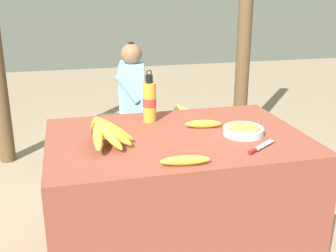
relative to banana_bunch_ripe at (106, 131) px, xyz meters
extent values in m
cube|color=brown|center=(0.38, 0.06, -0.45)|extent=(1.35, 0.92, 0.75)
sphere|color=#4C381E|center=(-0.04, 0.00, 0.00)|extent=(0.06, 0.06, 0.06)
ellipsoid|color=gold|center=(-0.04, -0.07, -0.01)|extent=(0.05, 0.20, 0.11)
ellipsoid|color=gold|center=(0.01, -0.06, 0.00)|extent=(0.16, 0.19, 0.15)
ellipsoid|color=gold|center=(0.03, -0.04, 0.00)|extent=(0.21, 0.13, 0.15)
ellipsoid|color=gold|center=(0.04, 0.00, 0.00)|extent=(0.21, 0.04, 0.17)
ellipsoid|color=gold|center=(0.03, 0.03, 0.00)|extent=(0.19, 0.12, 0.15)
ellipsoid|color=gold|center=(0.00, 0.06, 0.00)|extent=(0.16, 0.19, 0.11)
ellipsoid|color=gold|center=(-0.04, 0.08, 0.00)|extent=(0.05, 0.19, 0.16)
cylinder|color=silver|center=(0.72, -0.01, -0.06)|extent=(0.22, 0.22, 0.03)
torus|color=silver|center=(0.72, -0.01, -0.04)|extent=(0.22, 0.22, 0.02)
cylinder|color=#BC8942|center=(0.72, -0.01, -0.04)|extent=(0.17, 0.17, 0.01)
cylinder|color=gold|center=(0.29, 0.33, 0.04)|extent=(0.08, 0.08, 0.23)
cylinder|color=red|center=(0.29, 0.33, 0.04)|extent=(0.08, 0.08, 0.05)
cylinder|color=black|center=(0.29, 0.33, 0.17)|extent=(0.04, 0.04, 0.05)
torus|color=black|center=(0.29, 0.33, 0.21)|extent=(0.03, 0.01, 0.03)
ellipsoid|color=gold|center=(0.31, -0.32, -0.06)|extent=(0.23, 0.07, 0.04)
ellipsoid|color=gold|center=(0.55, 0.15, -0.06)|extent=(0.21, 0.08, 0.04)
cube|color=#BCBCC1|center=(0.75, -0.20, -0.07)|extent=(0.15, 0.12, 0.00)
cylinder|color=maroon|center=(0.66, -0.27, -0.07)|extent=(0.06, 0.05, 0.02)
cube|color=brown|center=(0.39, 1.41, -0.44)|extent=(1.33, 0.32, 0.04)
cube|color=brown|center=(-0.18, 1.29, -0.64)|extent=(0.06, 0.06, 0.37)
cube|color=brown|center=(0.95, 1.29, -0.64)|extent=(0.06, 0.06, 0.37)
cube|color=brown|center=(-0.18, 1.53, -0.64)|extent=(0.06, 0.06, 0.37)
cube|color=brown|center=(0.95, 1.53, -0.64)|extent=(0.06, 0.06, 0.37)
cylinder|color=#473828|center=(0.08, 1.33, -0.62)|extent=(0.09, 0.09, 0.40)
cylinder|color=#473828|center=(0.20, 1.31, -0.41)|extent=(0.31, 0.15, 0.09)
cylinder|color=#473828|center=(0.12, 1.52, -0.62)|extent=(0.09, 0.09, 0.40)
cylinder|color=#473828|center=(0.24, 1.49, -0.41)|extent=(0.31, 0.15, 0.09)
cube|color=#84B7E0|center=(0.35, 1.38, -0.17)|extent=(0.26, 0.37, 0.50)
cylinder|color=#84B7E0|center=(0.29, 1.22, -0.09)|extent=(0.21, 0.10, 0.25)
cylinder|color=#84B7E0|center=(0.35, 1.54, -0.09)|extent=(0.21, 0.10, 0.25)
sphere|color=brown|center=(0.35, 1.38, 0.16)|extent=(0.17, 0.17, 0.17)
sphere|color=black|center=(0.35, 1.38, 0.22)|extent=(0.06, 0.06, 0.06)
sphere|color=#4C381E|center=(0.75, 1.41, -0.35)|extent=(0.06, 0.06, 0.06)
ellipsoid|color=#8EA842|center=(0.78, 1.34, -0.35)|extent=(0.11, 0.20, 0.14)
ellipsoid|color=#8EA842|center=(0.79, 1.36, -0.35)|extent=(0.14, 0.16, 0.13)
ellipsoid|color=#8EA842|center=(0.82, 1.39, -0.35)|extent=(0.19, 0.09, 0.14)
ellipsoid|color=#8EA842|center=(0.81, 1.42, -0.35)|extent=(0.17, 0.08, 0.11)
ellipsoid|color=#8EA842|center=(0.79, 1.46, -0.35)|extent=(0.13, 0.15, 0.14)
ellipsoid|color=#8EA842|center=(0.75, 1.47, -0.35)|extent=(0.04, 0.17, 0.14)
cylinder|color=brown|center=(1.50, 1.79, 0.30)|extent=(0.13, 0.13, 2.24)
camera|label=1|loc=(-0.17, -1.96, 0.67)|focal=45.00mm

